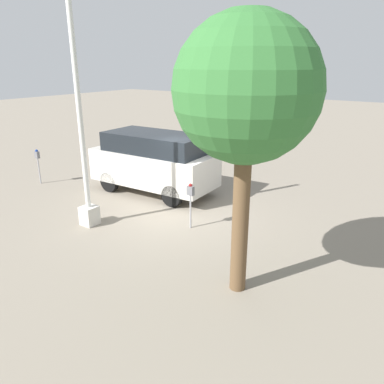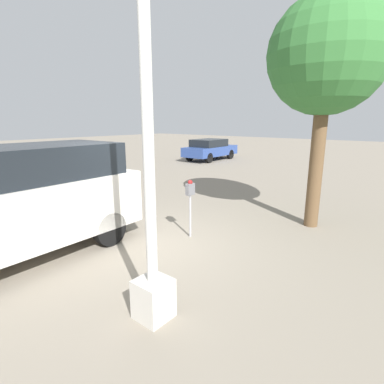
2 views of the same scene
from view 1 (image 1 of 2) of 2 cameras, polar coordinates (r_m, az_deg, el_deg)
name	(u,v)px [view 1 (image 1 of 2)]	position (r m, az deg, el deg)	size (l,w,h in m)	color
ground_plane	(180,216)	(11.48, -1.83, -3.71)	(80.00, 80.00, 0.00)	gray
parking_meter_near	(191,195)	(10.34, -0.23, -0.52)	(0.21, 0.12, 1.33)	#9E9EA3
parking_meter_far	(38,159)	(15.43, -22.47, 4.74)	(0.21, 0.12, 1.34)	#9E9EA3
lamp_post	(84,157)	(10.69, -16.16, 5.13)	(0.44, 0.44, 6.51)	beige
parked_van	(154,161)	(13.32, -5.79, 4.78)	(4.55, 2.06, 2.15)	beige
street_tree	(246,92)	(6.82, 8.28, 14.88)	(2.65, 2.65, 5.35)	brown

